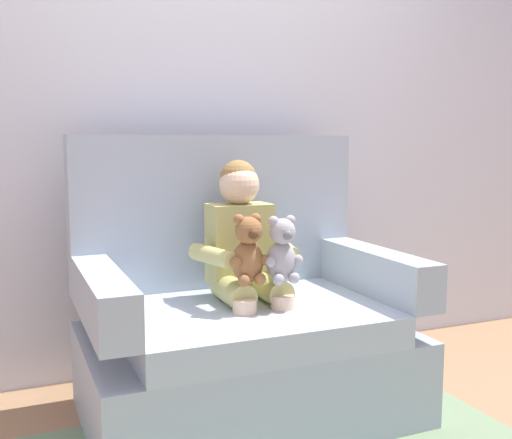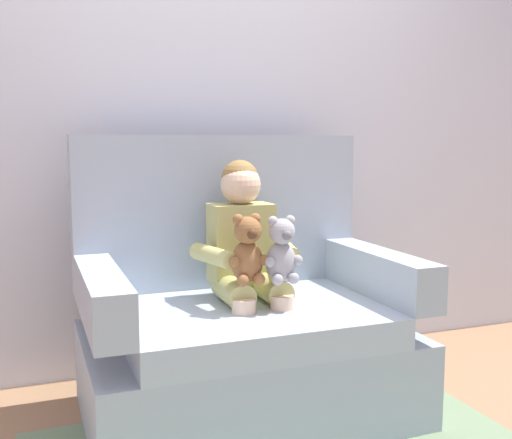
{
  "view_description": "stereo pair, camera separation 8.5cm",
  "coord_description": "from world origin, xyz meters",
  "px_view_note": "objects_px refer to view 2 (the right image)",
  "views": [
    {
      "loc": [
        -0.9,
        -2.24,
        1.13
      ],
      "look_at": [
        0.02,
        -0.05,
        0.83
      ],
      "focal_mm": 42.65,
      "sensor_mm": 36.0,
      "label": 1
    },
    {
      "loc": [
        -0.82,
        -2.27,
        1.13
      ],
      "look_at": [
        0.02,
        -0.05,
        0.83
      ],
      "focal_mm": 42.65,
      "sensor_mm": 36.0,
      "label": 2
    }
  ],
  "objects_px": {
    "plush_grey": "(282,251)",
    "armchair": "(242,328)",
    "plush_brown": "(248,251)",
    "seated_child": "(246,249)"
  },
  "relations": [
    {
      "from": "plush_grey",
      "to": "armchair",
      "type": "bearing_deg",
      "value": 139.68
    },
    {
      "from": "plush_brown",
      "to": "plush_grey",
      "type": "relative_size",
      "value": 1.04
    },
    {
      "from": "seated_child",
      "to": "plush_grey",
      "type": "bearing_deg",
      "value": -74.2
    },
    {
      "from": "plush_grey",
      "to": "plush_brown",
      "type": "bearing_deg",
      "value": -170.65
    },
    {
      "from": "armchair",
      "to": "plush_grey",
      "type": "xyz_separation_m",
      "value": [
        0.1,
        -0.19,
        0.35
      ]
    },
    {
      "from": "plush_brown",
      "to": "armchair",
      "type": "bearing_deg",
      "value": 61.64
    },
    {
      "from": "plush_brown",
      "to": "seated_child",
      "type": "bearing_deg",
      "value": 55.19
    },
    {
      "from": "plush_grey",
      "to": "seated_child",
      "type": "bearing_deg",
      "value": 133.13
    },
    {
      "from": "seated_child",
      "to": "armchair",
      "type": "bearing_deg",
      "value": -161.57
    },
    {
      "from": "armchair",
      "to": "seated_child",
      "type": "xyz_separation_m",
      "value": [
        0.02,
        0.01,
        0.33
      ]
    }
  ]
}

